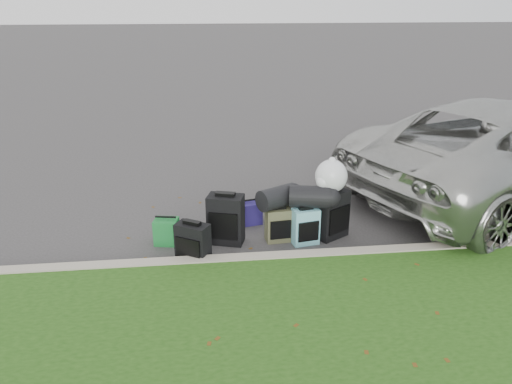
{
  "coord_description": "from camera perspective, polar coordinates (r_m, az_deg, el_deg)",
  "views": [
    {
      "loc": [
        -0.87,
        -6.62,
        3.25
      ],
      "look_at": [
        -0.1,
        0.2,
        0.55
      ],
      "focal_mm": 35.0,
      "sensor_mm": 36.0,
      "label": 1
    }
  ],
  "objects": [
    {
      "name": "suitcase_large_black_right",
      "position": [
        7.21,
        8.63,
        -2.52
      ],
      "size": [
        0.54,
        0.48,
        0.7
      ],
      "primitive_type": "cube",
      "rotation": [
        0.0,
        0.0,
        0.55
      ],
      "color": "black",
      "rests_on": "ground"
    },
    {
      "name": "trash_bag",
      "position": [
        6.99,
        8.59,
        1.79
      ],
      "size": [
        0.45,
        0.45,
        0.45
      ],
      "primitive_type": "sphere",
      "color": "white",
      "rests_on": "suitcase_large_black_right"
    },
    {
      "name": "duffel_right",
      "position": [
        6.91,
        6.14,
        -0.54
      ],
      "size": [
        0.61,
        0.42,
        0.31
      ],
      "primitive_type": "cylinder",
      "rotation": [
        0.0,
        1.57,
        -0.21
      ],
      "color": "black",
      "rests_on": "suitcase_teal"
    },
    {
      "name": "suitcase_large_black_left",
      "position": [
        6.97,
        -3.47,
        -3.13
      ],
      "size": [
        0.55,
        0.42,
        0.7
      ],
      "primitive_type": "cube",
      "rotation": [
        0.0,
        0.0,
        -0.29
      ],
      "color": "black",
      "rests_on": "ground"
    },
    {
      "name": "suv",
      "position": [
        9.48,
        27.03,
        4.32
      ],
      "size": [
        6.6,
        4.97,
        1.66
      ],
      "primitive_type": "imported",
      "rotation": [
        0.0,
        0.0,
        1.99
      ],
      "color": "#B7B7B2",
      "rests_on": "ground"
    },
    {
      "name": "tote_navy",
      "position": [
        7.61,
        -0.66,
        -2.38
      ],
      "size": [
        0.37,
        0.31,
        0.34
      ],
      "primitive_type": "cube",
      "rotation": [
        0.0,
        0.0,
        0.22
      ],
      "color": "navy",
      "rests_on": "ground"
    },
    {
      "name": "ground",
      "position": [
        7.43,
        0.94,
        -4.48
      ],
      "size": [
        120.0,
        120.0,
        0.0
      ],
      "primitive_type": "plane",
      "color": "#383535",
      "rests_on": "ground"
    },
    {
      "name": "suitcase_small_black",
      "position": [
        6.55,
        -7.22,
        -5.81
      ],
      "size": [
        0.49,
        0.42,
        0.53
      ],
      "primitive_type": "cube",
      "rotation": [
        0.0,
        0.0,
        -0.54
      ],
      "color": "black",
      "rests_on": "ground"
    },
    {
      "name": "suitcase_olive",
      "position": [
        7.06,
        2.58,
        -3.74
      ],
      "size": [
        0.38,
        0.26,
        0.49
      ],
      "primitive_type": "cube",
      "rotation": [
        0.0,
        0.0,
        0.1
      ],
      "color": "#404129",
      "rests_on": "ground"
    },
    {
      "name": "curb",
      "position": [
        6.51,
        2.08,
        -7.72
      ],
      "size": [
        120.0,
        0.18,
        0.15
      ],
      "primitive_type": "cube",
      "color": "#9E937F",
      "rests_on": "ground"
    },
    {
      "name": "tote_green",
      "position": [
        7.11,
        -10.19,
        -4.45
      ],
      "size": [
        0.36,
        0.31,
        0.36
      ],
      "primitive_type": "cube",
      "rotation": [
        0.0,
        0.0,
        -0.19
      ],
      "color": "#1A7730",
      "rests_on": "ground"
    },
    {
      "name": "duffel_left",
      "position": [
        6.94,
        2.51,
        -0.6
      ],
      "size": [
        0.64,
        0.54,
        0.3
      ],
      "primitive_type": "cylinder",
      "rotation": [
        0.0,
        1.57,
        0.51
      ],
      "color": "black",
      "rests_on": "suitcase_olive"
    },
    {
      "name": "suitcase_teal",
      "position": [
        7.0,
        5.66,
        -3.92
      ],
      "size": [
        0.4,
        0.28,
        0.52
      ],
      "primitive_type": "cube",
      "rotation": [
        0.0,
        0.0,
        0.19
      ],
      "color": "#5B9CAE",
      "rests_on": "ground"
    }
  ]
}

